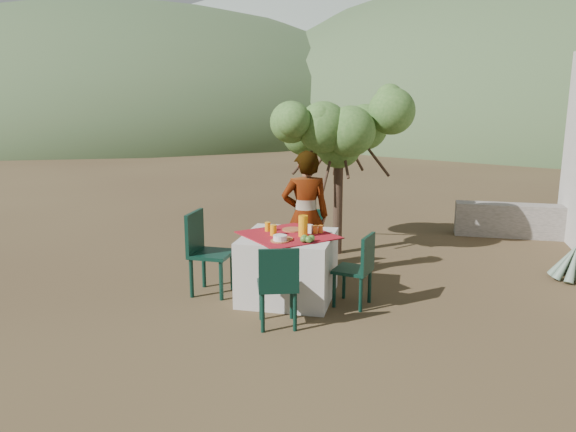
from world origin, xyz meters
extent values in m
plane|color=#3B2B1B|center=(0.00, 0.00, 0.00)|extent=(160.00, 160.00, 0.00)
cube|color=beige|center=(0.22, -0.23, 0.38)|extent=(1.02, 1.02, 0.75)
cube|color=#A61821|center=(0.22, -0.23, 0.76)|extent=(1.30, 1.30, 0.01)
cylinder|color=black|center=(0.08, 0.63, 0.20)|extent=(0.04, 0.04, 0.41)
cylinder|color=black|center=(0.38, 0.63, 0.20)|extent=(0.04, 0.04, 0.41)
cylinder|color=black|center=(0.08, 0.93, 0.20)|extent=(0.04, 0.04, 0.41)
cylinder|color=black|center=(0.39, 0.93, 0.20)|extent=(0.04, 0.04, 0.41)
cube|color=black|center=(0.23, 0.78, 0.41)|extent=(0.38, 0.38, 0.04)
cube|color=black|center=(0.23, 0.95, 0.63)|extent=(0.38, 0.04, 0.40)
cylinder|color=black|center=(0.39, -0.83, 0.21)|extent=(0.04, 0.04, 0.43)
cylinder|color=black|center=(0.09, -0.93, 0.21)|extent=(0.04, 0.04, 0.43)
cylinder|color=black|center=(0.50, -1.14, 0.21)|extent=(0.04, 0.04, 0.43)
cylinder|color=black|center=(0.19, -1.24, 0.21)|extent=(0.04, 0.04, 0.43)
cube|color=black|center=(0.29, -1.04, 0.43)|extent=(0.51, 0.51, 0.04)
cube|color=black|center=(0.35, -1.21, 0.66)|extent=(0.39, 0.16, 0.42)
cylinder|color=black|center=(-0.52, -0.49, 0.24)|extent=(0.05, 0.05, 0.49)
cylinder|color=black|center=(-0.51, -0.12, 0.24)|extent=(0.05, 0.05, 0.49)
cylinder|color=black|center=(-0.89, -0.48, 0.24)|extent=(0.05, 0.05, 0.49)
cylinder|color=black|center=(-0.88, -0.11, 0.24)|extent=(0.05, 0.05, 0.49)
cube|color=black|center=(-0.70, -0.30, 0.49)|extent=(0.47, 0.47, 0.04)
cube|color=black|center=(-0.90, -0.29, 0.75)|extent=(0.06, 0.46, 0.48)
cylinder|color=black|center=(0.86, -0.11, 0.21)|extent=(0.04, 0.04, 0.41)
cylinder|color=black|center=(0.79, -0.41, 0.21)|extent=(0.04, 0.04, 0.41)
cylinder|color=black|center=(1.16, -0.18, 0.21)|extent=(0.04, 0.04, 0.41)
cylinder|color=black|center=(1.09, -0.48, 0.21)|extent=(0.04, 0.04, 0.41)
cube|color=black|center=(0.97, -0.29, 0.41)|extent=(0.46, 0.46, 0.04)
cube|color=black|center=(1.14, -0.33, 0.63)|extent=(0.12, 0.38, 0.40)
imported|color=#8C6651|center=(0.28, 0.47, 0.83)|extent=(0.70, 0.57, 1.66)
cylinder|color=#402E20|center=(0.51, 1.76, 0.80)|extent=(0.14, 0.14, 1.60)
sphere|color=#345F23|center=(0.51, 1.76, 1.60)|extent=(0.69, 0.69, 0.69)
sphere|color=#345F23|center=(1.14, 1.76, 1.78)|extent=(0.64, 0.64, 0.64)
sphere|color=#345F23|center=(-0.06, 1.88, 1.72)|extent=(0.60, 0.60, 0.60)
sphere|color=#345F23|center=(0.63, 2.39, 1.83)|extent=(0.62, 0.62, 0.62)
sphere|color=#345F23|center=(0.57, 1.19, 1.66)|extent=(0.55, 0.55, 0.55)
sphere|color=slate|center=(3.67, 1.23, 0.04)|extent=(0.21, 0.21, 0.21)
cone|color=slate|center=(3.66, 1.37, 0.25)|extent=(0.15, 0.38, 0.53)
cone|color=slate|center=(3.58, 1.34, 0.25)|extent=(0.30, 0.32, 0.55)
cone|color=slate|center=(3.54, 1.26, 0.25)|extent=(0.38, 0.18, 0.53)
cone|color=slate|center=(3.55, 1.18, 0.25)|extent=(0.37, 0.24, 0.54)
cone|color=slate|center=(3.60, 1.11, 0.25)|extent=(0.26, 0.35, 0.54)
cube|color=gray|center=(3.60, 3.40, 0.28)|extent=(2.60, 0.35, 0.55)
ellipsoid|color=#324C2B|center=(-18.00, 30.00, 0.00)|extent=(40.00, 40.00, 16.00)
ellipsoid|color=#324C2B|center=(12.00, 36.00, 0.00)|extent=(48.00, 48.00, 20.00)
ellipsoid|color=gray|center=(-4.00, 52.00, 0.00)|extent=(60.00, 60.00, 24.00)
cylinder|color=brown|center=(0.22, -0.01, 0.77)|extent=(0.25, 0.25, 0.01)
cylinder|color=brown|center=(0.22, -0.45, 0.77)|extent=(0.21, 0.21, 0.01)
cylinder|color=#FCA00F|center=(-0.05, -0.12, 0.82)|extent=(0.07, 0.07, 0.11)
cylinder|color=#FCA00F|center=(0.06, -0.30, 0.82)|extent=(0.08, 0.08, 0.12)
cylinder|color=#FCA00F|center=(0.40, -0.26, 0.88)|extent=(0.11, 0.11, 0.24)
cylinder|color=brown|center=(0.20, -0.54, 0.77)|extent=(0.21, 0.21, 0.01)
cylinder|color=white|center=(0.20, -0.54, 0.80)|extent=(0.15, 0.15, 0.06)
cylinder|color=orange|center=(0.51, -0.10, 0.81)|extent=(0.06, 0.06, 0.09)
cylinder|color=orange|center=(0.57, -0.06, 0.81)|extent=(0.06, 0.06, 0.09)
cube|color=white|center=(0.44, -0.11, 0.81)|extent=(0.09, 0.06, 0.10)
sphere|color=#487A2C|center=(0.46, -0.48, 0.80)|extent=(0.08, 0.08, 0.08)
sphere|color=#487A2C|center=(0.53, -0.47, 0.80)|extent=(0.08, 0.08, 0.08)
sphere|color=#487A2C|center=(0.51, -0.54, 0.80)|extent=(0.08, 0.08, 0.08)
sphere|color=#487A2C|center=(0.46, -0.54, 0.80)|extent=(0.08, 0.08, 0.08)
camera|label=1|loc=(1.61, -6.30, 2.35)|focal=35.00mm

